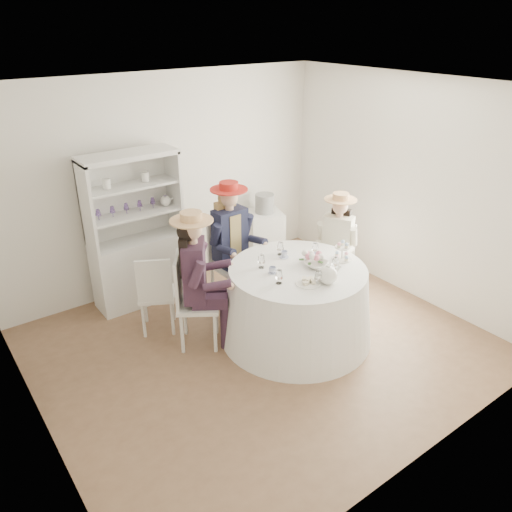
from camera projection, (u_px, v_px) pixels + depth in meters
ground at (261, 345)px, 5.48m from camera, size 4.50×4.50×0.00m
ceiling at (263, 88)px, 4.31m from camera, size 4.50×4.50×0.00m
wall_back at (168, 183)px, 6.34m from camera, size 4.50×0.00×4.50m
wall_front at (436, 323)px, 3.44m from camera, size 4.50×0.00×4.50m
wall_left at (20, 303)px, 3.69m from camera, size 0.00×4.50×4.50m
wall_right at (409, 189)px, 6.10m from camera, size 0.00×4.50×4.50m
tea_table at (296, 303)px, 5.47m from camera, size 1.68×1.68×0.85m
hutch at (138, 251)px, 6.10m from camera, size 1.28×0.84×1.89m
side_table at (264, 236)px, 7.24m from camera, size 0.61×0.61×0.75m
hatbox at (265, 203)px, 7.02m from camera, size 0.31×0.31×0.27m
guest_left at (197, 273)px, 5.15m from camera, size 0.66×0.62×1.54m
guest_mid at (231, 237)px, 5.96m from camera, size 0.56×0.59×1.56m
guest_right at (337, 240)px, 6.14m from camera, size 0.58×0.53×1.37m
spare_chair at (156, 292)px, 5.50m from camera, size 0.54×0.54×0.96m
teacup_a at (273, 271)px, 5.18m from camera, size 0.10×0.10×0.06m
teacup_b at (284, 255)px, 5.51m from camera, size 0.07×0.07×0.07m
teacup_c at (314, 256)px, 5.48m from camera, size 0.08×0.08×0.06m
flower_bowl at (316, 265)px, 5.29m from camera, size 0.30×0.30×0.06m
flower_arrangement at (312, 256)px, 5.35m from camera, size 0.19×0.19×0.07m
table_teapot at (328, 275)px, 4.97m from camera, size 0.27×0.19×0.20m
sandwich_plate at (308, 282)px, 4.98m from camera, size 0.26×0.26×0.06m
cupcake_stand at (342, 253)px, 5.45m from camera, size 0.22×0.22×0.20m
stemware_set at (298, 262)px, 5.25m from camera, size 0.81×0.85×0.15m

